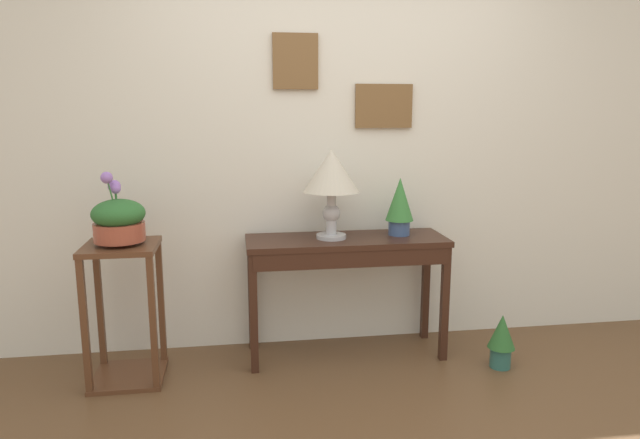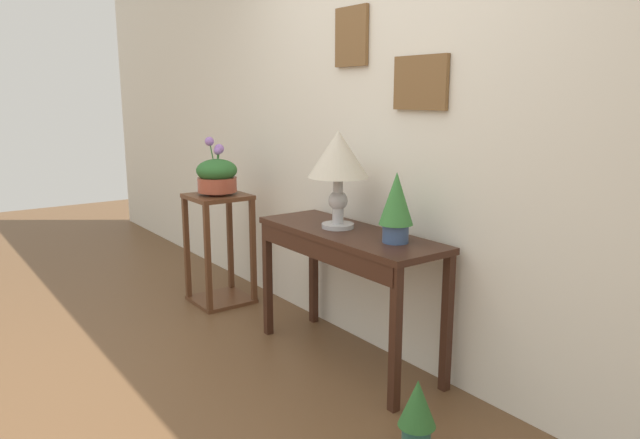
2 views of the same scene
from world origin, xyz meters
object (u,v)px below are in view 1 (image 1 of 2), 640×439
planter_bowl_wide (119,219)px  potted_plant_floor (502,338)px  potted_plant_on_console (400,204)px  table_lamp (331,175)px  console_table (347,256)px  pedestal_stand_left (125,313)px

planter_bowl_wide → potted_plant_floor: (2.19, -0.19, -0.75)m
potted_plant_on_console → potted_plant_floor: size_ratio=1.07×
table_lamp → potted_plant_floor: bearing=-18.7°
console_table → potted_plant_on_console: size_ratio=3.40×
pedestal_stand_left → potted_plant_floor: pedestal_stand_left is taller
table_lamp → potted_plant_floor: size_ratio=1.62×
potted_plant_on_console → planter_bowl_wide: size_ratio=0.89×
console_table → potted_plant_floor: console_table is taller
console_table → planter_bowl_wide: planter_bowl_wide is taller
potted_plant_floor → planter_bowl_wide: bearing=175.1°
potted_plant_on_console → pedestal_stand_left: potted_plant_on_console is taller
potted_plant_floor → console_table: bearing=160.8°
table_lamp → potted_plant_floor: table_lamp is taller
potted_plant_on_console → potted_plant_floor: (0.54, -0.36, -0.77)m
console_table → planter_bowl_wide: (-1.30, -0.12, 0.29)m
pedestal_stand_left → potted_plant_floor: 2.20m
potted_plant_on_console → planter_bowl_wide: bearing=-173.9°
potted_plant_on_console → console_table: bearing=-170.7°
table_lamp → pedestal_stand_left: size_ratio=0.68×
pedestal_stand_left → potted_plant_floor: bearing=-4.9°
table_lamp → potted_plant_floor: (0.98, -0.33, -0.96)m
pedestal_stand_left → planter_bowl_wide: 0.54m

